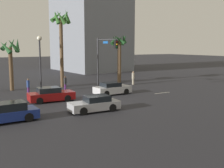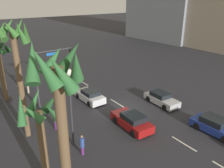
{
  "view_description": "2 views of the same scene",
  "coord_description": "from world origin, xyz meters",
  "px_view_note": "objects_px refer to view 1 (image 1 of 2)",
  "views": [
    {
      "loc": [
        -11.48,
        -23.65,
        5.38
      ],
      "look_at": [
        1.81,
        -0.91,
        1.66
      ],
      "focal_mm": 43.76,
      "sensor_mm": 36.0,
      "label": 1
    },
    {
      "loc": [
        -17.34,
        13.86,
        11.37
      ],
      "look_at": [
        2.41,
        -0.07,
        1.95
      ],
      "focal_mm": 36.82,
      "sensor_mm": 36.0,
      "label": 2
    }
  ],
  "objects_px": {
    "car_4": "(51,95)",
    "building_2": "(90,14)",
    "traffic_signal": "(104,55)",
    "pedestrian_1": "(133,78)",
    "car_3": "(95,104)",
    "palm_tree_3": "(11,53)",
    "palm_tree_1": "(119,48)",
    "car_1": "(8,113)",
    "palm_tree_2": "(61,29)",
    "pedestrian_2": "(28,86)",
    "streetlamp": "(40,53)",
    "pedestrian_0": "(65,83)",
    "car_2": "(112,89)"
  },
  "relations": [
    {
      "from": "car_3",
      "to": "pedestrian_0",
      "type": "xyz_separation_m",
      "value": [
        1.81,
        11.62,
        0.28
      ]
    },
    {
      "from": "pedestrian_2",
      "to": "car_3",
      "type": "bearing_deg",
      "value": -76.6
    },
    {
      "from": "car_4",
      "to": "traffic_signal",
      "type": "xyz_separation_m",
      "value": [
        8.24,
        4.31,
        3.62
      ]
    },
    {
      "from": "car_4",
      "to": "pedestrian_0",
      "type": "bearing_deg",
      "value": 57.77
    },
    {
      "from": "car_4",
      "to": "building_2",
      "type": "relative_size",
      "value": 0.18
    },
    {
      "from": "car_3",
      "to": "traffic_signal",
      "type": "xyz_separation_m",
      "value": [
        6.37,
        10.1,
        3.66
      ]
    },
    {
      "from": "streetlamp",
      "to": "pedestrian_2",
      "type": "xyz_separation_m",
      "value": [
        -1.48,
        -0.04,
        -3.61
      ]
    },
    {
      "from": "car_3",
      "to": "traffic_signal",
      "type": "bearing_deg",
      "value": 57.75
    },
    {
      "from": "car_1",
      "to": "palm_tree_1",
      "type": "xyz_separation_m",
      "value": [
        17.72,
        13.55,
        4.38
      ]
    },
    {
      "from": "traffic_signal",
      "to": "building_2",
      "type": "relative_size",
      "value": 0.26
    },
    {
      "from": "pedestrian_1",
      "to": "pedestrian_2",
      "type": "distance_m",
      "value": 14.3
    },
    {
      "from": "car_4",
      "to": "traffic_signal",
      "type": "bearing_deg",
      "value": 27.63
    },
    {
      "from": "car_2",
      "to": "pedestrian_0",
      "type": "xyz_separation_m",
      "value": [
        -3.4,
        5.53,
        0.26
      ]
    },
    {
      "from": "pedestrian_2",
      "to": "palm_tree_3",
      "type": "xyz_separation_m",
      "value": [
        -1.13,
        3.17,
        3.63
      ]
    },
    {
      "from": "car_3",
      "to": "palm_tree_1",
      "type": "xyz_separation_m",
      "value": [
        10.97,
        13.9,
        4.41
      ]
    },
    {
      "from": "pedestrian_1",
      "to": "palm_tree_1",
      "type": "relative_size",
      "value": 0.26
    },
    {
      "from": "traffic_signal",
      "to": "building_2",
      "type": "xyz_separation_m",
      "value": [
        9.9,
        24.43,
        7.75
      ]
    },
    {
      "from": "car_4",
      "to": "palm_tree_3",
      "type": "relative_size",
      "value": 0.7
    },
    {
      "from": "pedestrian_0",
      "to": "pedestrian_2",
      "type": "bearing_deg",
      "value": -176.46
    },
    {
      "from": "car_3",
      "to": "pedestrian_1",
      "type": "distance_m",
      "value": 16.14
    },
    {
      "from": "car_2",
      "to": "car_3",
      "type": "xyz_separation_m",
      "value": [
        -5.21,
        -6.09,
        -0.03
      ]
    },
    {
      "from": "palm_tree_3",
      "to": "pedestrian_0",
      "type": "bearing_deg",
      "value": -27.14
    },
    {
      "from": "pedestrian_1",
      "to": "building_2",
      "type": "bearing_deg",
      "value": 78.66
    },
    {
      "from": "traffic_signal",
      "to": "pedestrian_1",
      "type": "relative_size",
      "value": 3.44
    },
    {
      "from": "car_4",
      "to": "pedestrian_0",
      "type": "height_order",
      "value": "pedestrian_0"
    },
    {
      "from": "pedestrian_2",
      "to": "streetlamp",
      "type": "bearing_deg",
      "value": 1.62
    },
    {
      "from": "car_3",
      "to": "building_2",
      "type": "relative_size",
      "value": 0.17
    },
    {
      "from": "palm_tree_1",
      "to": "palm_tree_3",
      "type": "distance_m",
      "value": 14.82
    },
    {
      "from": "palm_tree_2",
      "to": "palm_tree_3",
      "type": "distance_m",
      "value": 6.81
    },
    {
      "from": "car_4",
      "to": "palm_tree_3",
      "type": "distance_m",
      "value": 9.74
    },
    {
      "from": "pedestrian_1",
      "to": "car_3",
      "type": "bearing_deg",
      "value": -135.94
    },
    {
      "from": "car_4",
      "to": "traffic_signal",
      "type": "relative_size",
      "value": 0.69
    },
    {
      "from": "streetlamp",
      "to": "pedestrian_0",
      "type": "bearing_deg",
      "value": 4.47
    },
    {
      "from": "palm_tree_1",
      "to": "building_2",
      "type": "bearing_deg",
      "value": 75.59
    },
    {
      "from": "traffic_signal",
      "to": "palm_tree_1",
      "type": "height_order",
      "value": "palm_tree_1"
    },
    {
      "from": "palm_tree_1",
      "to": "palm_tree_2",
      "type": "distance_m",
      "value": 9.0
    },
    {
      "from": "building_2",
      "to": "car_3",
      "type": "bearing_deg",
      "value": -120.4
    },
    {
      "from": "car_1",
      "to": "pedestrian_2",
      "type": "height_order",
      "value": "pedestrian_2"
    },
    {
      "from": "palm_tree_1",
      "to": "palm_tree_2",
      "type": "height_order",
      "value": "palm_tree_2"
    },
    {
      "from": "palm_tree_2",
      "to": "traffic_signal",
      "type": "bearing_deg",
      "value": -43.55
    },
    {
      "from": "car_1",
      "to": "palm_tree_2",
      "type": "height_order",
      "value": "palm_tree_2"
    },
    {
      "from": "palm_tree_2",
      "to": "pedestrian_2",
      "type": "bearing_deg",
      "value": -152.37
    },
    {
      "from": "palm_tree_1",
      "to": "car_4",
      "type": "bearing_deg",
      "value": -147.69
    },
    {
      "from": "car_1",
      "to": "car_2",
      "type": "relative_size",
      "value": 1.05
    },
    {
      "from": "pedestrian_1",
      "to": "palm_tree_1",
      "type": "height_order",
      "value": "palm_tree_1"
    },
    {
      "from": "traffic_signal",
      "to": "pedestrian_1",
      "type": "bearing_deg",
      "value": 12.17
    },
    {
      "from": "car_3",
      "to": "palm_tree_2",
      "type": "height_order",
      "value": "palm_tree_2"
    },
    {
      "from": "palm_tree_3",
      "to": "pedestrian_1",
      "type": "bearing_deg",
      "value": -12.02
    },
    {
      "from": "car_2",
      "to": "palm_tree_1",
      "type": "height_order",
      "value": "palm_tree_1"
    },
    {
      "from": "car_3",
      "to": "palm_tree_3",
      "type": "bearing_deg",
      "value": 104.78
    }
  ]
}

